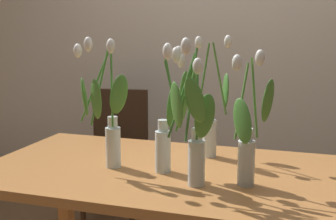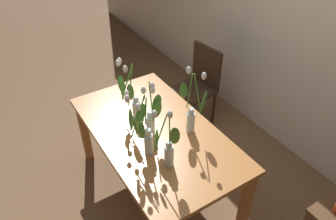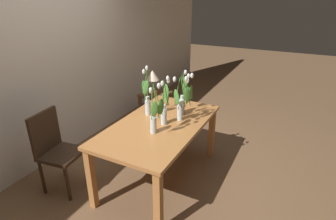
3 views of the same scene
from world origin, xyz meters
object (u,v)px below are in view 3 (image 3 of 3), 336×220
(tulip_vase_0, at_px, (165,108))
(tulip_vase_3, at_px, (183,102))
(tulip_vase_1, at_px, (147,99))
(side_table, at_px, (155,100))
(table_lamp, at_px, (153,76))
(tulip_vase_4, at_px, (184,99))
(dining_table, at_px, (159,131))
(dining_chair, at_px, (55,147))
(tulip_vase_2, at_px, (156,115))
(pillar_candle, at_px, (156,93))

(tulip_vase_0, xyz_separation_m, tulip_vase_3, (0.14, -0.15, 0.05))
(tulip_vase_0, bearing_deg, tulip_vase_1, 69.46)
(side_table, distance_m, table_lamp, 0.43)
(tulip_vase_4, bearing_deg, tulip_vase_0, 167.76)
(tulip_vase_1, relative_size, side_table, 1.06)
(dining_table, bearing_deg, dining_chair, 124.49)
(tulip_vase_4, height_order, dining_chair, tulip_vase_4)
(dining_table, xyz_separation_m, tulip_vase_3, (0.18, -0.20, 0.32))
(tulip_vase_4, distance_m, dining_chair, 1.55)
(tulip_vase_2, xyz_separation_m, table_lamp, (1.51, 0.91, -0.10))
(tulip_vase_1, height_order, side_table, tulip_vase_1)
(tulip_vase_1, relative_size, tulip_vase_4, 1.09)
(tulip_vase_0, relative_size, tulip_vase_4, 1.01)
(dining_table, distance_m, dining_chair, 1.17)
(tulip_vase_0, distance_m, tulip_vase_4, 0.35)
(dining_table, relative_size, tulip_vase_1, 2.75)
(dining_table, bearing_deg, tulip_vase_1, 57.82)
(tulip_vase_2, relative_size, dining_chair, 0.62)
(dining_table, distance_m, pillar_candle, 1.44)
(dining_chair, xyz_separation_m, side_table, (1.98, -0.15, -0.09))
(tulip_vase_0, relative_size, tulip_vase_2, 0.94)
(dining_table, relative_size, tulip_vase_3, 2.76)
(tulip_vase_1, height_order, pillar_candle, tulip_vase_1)
(dining_table, height_order, table_lamp, table_lamp)
(tulip_vase_1, bearing_deg, tulip_vase_0, -110.54)
(dining_table, relative_size, table_lamp, 4.02)
(tulip_vase_3, xyz_separation_m, dining_chair, (-0.84, 1.16, -0.45))
(tulip_vase_0, relative_size, dining_chair, 0.58)
(tulip_vase_4, relative_size, side_table, 0.97)
(tulip_vase_1, xyz_separation_m, tulip_vase_4, (0.23, -0.37, -0.01))
(tulip_vase_4, height_order, pillar_candle, tulip_vase_4)
(pillar_candle, bearing_deg, side_table, 32.78)
(tulip_vase_1, distance_m, tulip_vase_3, 0.45)
(dining_table, bearing_deg, tulip_vase_3, -47.96)
(dining_chair, bearing_deg, tulip_vase_1, -41.03)
(tulip_vase_0, height_order, dining_chair, tulip_vase_0)
(dining_table, distance_m, table_lamp, 1.54)
(tulip_vase_0, xyz_separation_m, table_lamp, (1.23, 0.87, -0.07))
(side_table, distance_m, pillar_candle, 0.19)
(tulip_vase_1, bearing_deg, tulip_vase_3, -86.86)
(side_table, bearing_deg, tulip_vase_1, -154.51)
(dining_table, distance_m, tulip_vase_0, 0.28)
(table_lamp, bearing_deg, dining_chair, 176.10)
(tulip_vase_4, bearing_deg, table_lamp, 46.75)
(side_table, bearing_deg, tulip_vase_2, -150.14)
(dining_table, xyz_separation_m, tulip_vase_2, (-0.23, -0.08, 0.31))
(tulip_vase_2, relative_size, side_table, 1.05)
(side_table, bearing_deg, pillar_candle, -147.22)
(tulip_vase_2, distance_m, table_lamp, 1.76)
(tulip_vase_1, height_order, tulip_vase_4, tulip_vase_1)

